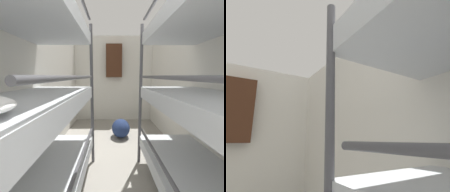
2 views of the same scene
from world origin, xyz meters
The scene contains 2 objects.
wall_back centered at (0.00, 4.65, 1.20)m, with size 2.31×0.06×2.40m.
hanging_coat centered at (0.01, 4.50, 1.70)m, with size 0.44×0.12×0.90m.
Camera 2 is at (-0.03, 1.72, 1.31)m, focal length 28.00 mm.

